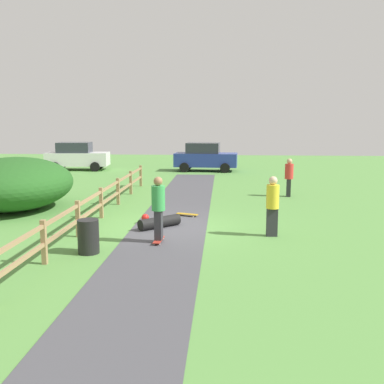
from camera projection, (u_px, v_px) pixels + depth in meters
name	position (u px, v px, depth m)	size (l,w,h in m)	color
ground_plane	(170.00, 228.00, 14.51)	(60.00, 60.00, 0.00)	#568E42
asphalt_path	(170.00, 228.00, 14.50)	(2.40, 28.00, 0.02)	#47474C
wooden_fence	(90.00, 207.00, 14.58)	(0.12, 18.12, 1.10)	#997A51
bush_large	(14.00, 184.00, 17.34)	(4.41, 5.30, 2.04)	#23561E
trash_bin	(88.00, 236.00, 11.71)	(0.56, 0.56, 0.90)	black
skater_riding	(158.00, 206.00, 12.58)	(0.40, 0.81, 1.88)	#B23326
skater_fallen	(158.00, 222.00, 14.48)	(1.37, 1.38, 0.36)	black
skateboard_loose	(187.00, 214.00, 16.17)	(0.82, 0.45, 0.08)	#BF8C19
bystander_red	(289.00, 176.00, 20.24)	(0.43, 0.43, 1.74)	#2D2D33
bystander_yellow	(273.00, 203.00, 13.34)	(0.40, 0.40, 1.82)	#2D2D33
parked_car_blue	(205.00, 157.00, 30.26)	(4.30, 2.21, 1.92)	#283D99
parked_car_white	(77.00, 156.00, 30.86)	(4.32, 2.26, 1.92)	silver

